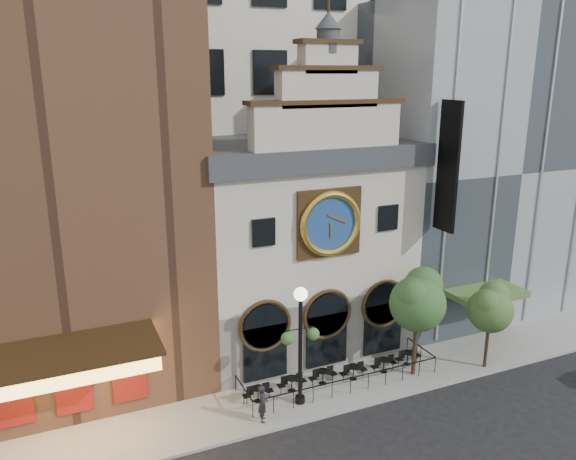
# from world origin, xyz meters

# --- Properties ---
(ground) EXTENTS (120.00, 120.00, 0.00)m
(ground) POSITION_xyz_m (0.00, 0.00, 0.00)
(ground) COLOR black
(ground) RESTS_ON ground
(sidewalk) EXTENTS (44.00, 5.00, 0.15)m
(sidewalk) POSITION_xyz_m (0.00, 2.50, 0.07)
(sidewalk) COLOR gray
(sidewalk) RESTS_ON ground
(clock_building) EXTENTS (12.60, 8.78, 18.65)m
(clock_building) POSITION_xyz_m (0.00, 7.82, 6.69)
(clock_building) COLOR #605E5B
(clock_building) RESTS_ON ground
(theater_building) EXTENTS (14.00, 15.60, 25.00)m
(theater_building) POSITION_xyz_m (-13.00, 9.96, 12.60)
(theater_building) COLOR brown
(theater_building) RESTS_ON ground
(retail_building) EXTENTS (14.00, 14.40, 20.00)m
(retail_building) POSITION_xyz_m (12.99, 9.99, 10.14)
(retail_building) COLOR gray
(retail_building) RESTS_ON ground
(office_tower) EXTENTS (20.00, 16.00, 40.00)m
(office_tower) POSITION_xyz_m (0.00, 20.00, 20.00)
(office_tower) COLOR silver
(office_tower) RESTS_ON ground
(cafe_railing) EXTENTS (10.60, 2.60, 0.90)m
(cafe_railing) POSITION_xyz_m (0.00, 2.50, 0.60)
(cafe_railing) COLOR black
(cafe_railing) RESTS_ON sidewalk
(bistro_0) EXTENTS (1.58, 0.68, 0.90)m
(bistro_0) POSITION_xyz_m (-4.57, 2.45, 0.61)
(bistro_0) COLOR black
(bistro_0) RESTS_ON sidewalk
(bistro_1) EXTENTS (1.58, 0.68, 0.90)m
(bistro_1) POSITION_xyz_m (-2.65, 2.63, 0.61)
(bistro_1) COLOR black
(bistro_1) RESTS_ON sidewalk
(bistro_2) EXTENTS (1.58, 0.68, 0.90)m
(bistro_2) POSITION_xyz_m (-0.85, 2.63, 0.61)
(bistro_2) COLOR black
(bistro_2) RESTS_ON sidewalk
(bistro_3) EXTENTS (1.58, 0.68, 0.90)m
(bistro_3) POSITION_xyz_m (0.85, 2.39, 0.61)
(bistro_3) COLOR black
(bistro_3) RESTS_ON sidewalk
(bistro_4) EXTENTS (1.58, 0.68, 0.90)m
(bistro_4) POSITION_xyz_m (2.76, 2.38, 0.61)
(bistro_4) COLOR black
(bistro_4) RESTS_ON sidewalk
(bistro_5) EXTENTS (1.58, 0.68, 0.90)m
(bistro_5) POSITION_xyz_m (4.44, 2.53, 0.61)
(bistro_5) COLOR black
(bistro_5) RESTS_ON sidewalk
(pedestrian) EXTENTS (0.62, 0.77, 1.85)m
(pedestrian) POSITION_xyz_m (-4.93, 0.84, 1.08)
(pedestrian) COLOR black
(pedestrian) RESTS_ON sidewalk
(lamppost) EXTENTS (1.96, 0.69, 6.14)m
(lamppost) POSITION_xyz_m (-2.69, 1.52, 3.95)
(lamppost) COLOR black
(lamppost) RESTS_ON sidewalk
(tree_left) EXTENTS (3.09, 2.98, 5.95)m
(tree_left) POSITION_xyz_m (4.19, 1.62, 4.52)
(tree_left) COLOR #382619
(tree_left) RESTS_ON sidewalk
(tree_right) EXTENTS (2.54, 2.45, 4.90)m
(tree_right) POSITION_xyz_m (8.32, 0.67, 3.74)
(tree_right) COLOR #382619
(tree_right) RESTS_ON sidewalk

